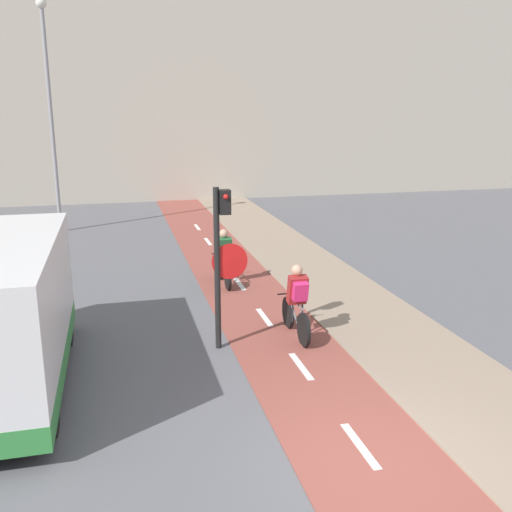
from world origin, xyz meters
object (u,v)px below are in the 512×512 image
Objects in this scene: traffic_light_pole at (222,250)px; street_lamp_far at (49,97)px; cyclist_far at (224,260)px; cyclist_near at (297,303)px.

street_lamp_far is at bearing 107.86° from traffic_light_pole.
cyclist_far is at bearing 78.72° from traffic_light_pole.
traffic_light_pole is 1.88× the size of cyclist_far.
street_lamp_far is at bearing 119.95° from cyclist_far.
traffic_light_pole is 0.38× the size of street_lamp_far.
cyclist_near is (5.33, -11.80, -4.09)m from street_lamp_far.
cyclist_far is (-0.72, 3.78, -0.05)m from cyclist_near.
cyclist_near reaches higher than cyclist_far.
cyclist_near is at bearing -79.28° from cyclist_far.
street_lamp_far is 10.13m from cyclist_far.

